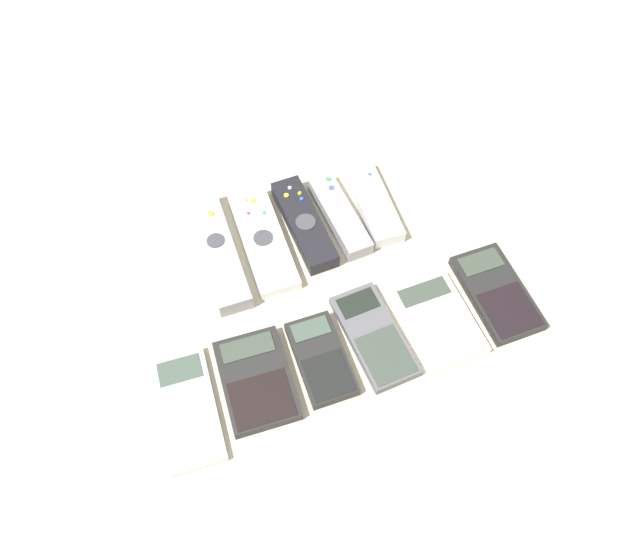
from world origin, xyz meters
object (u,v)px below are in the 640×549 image
Objects in this scene: calculator_0 at (188,409)px; remote_3 at (340,215)px; remote_2 at (304,224)px; calculator_5 at (496,293)px; calculator_3 at (374,336)px; calculator_4 at (438,321)px; remote_0 at (218,251)px; remote_4 at (373,203)px; remote_1 at (263,240)px; calculator_1 at (256,380)px; calculator_2 at (321,359)px.

remote_3 is at bearing 39.71° from calculator_0.
remote_3 is (0.06, -0.00, -0.00)m from remote_2.
calculator_5 is (0.21, -0.21, -0.01)m from remote_2.
remote_2 is at bearing 94.03° from calculator_3.
calculator_3 is at bearing 173.44° from calculator_4.
remote_0 is at bearing 138.87° from calculator_4.
remote_4 is 0.23m from calculator_5.
calculator_5 is at bearing -60.71° from remote_4.
remote_0 is at bearing 124.84° from calculator_3.
remote_1 is 0.35m from calculator_5.
calculator_1 is (-0.26, -0.21, -0.00)m from remote_4.
remote_4 is 0.22m from calculator_4.
remote_4 is (0.11, 0.00, -0.00)m from remote_2.
calculator_0 is at bearing 179.51° from calculator_4.
remote_2 is 0.21m from calculator_3.
remote_0 reaches higher than remote_4.
remote_2 reaches higher than calculator_4.
remote_0 is at bearing -175.85° from remote_4.
remote_4 is 1.15× the size of calculator_4.
calculator_4 is at bearing -39.25° from remote_0.
remote_1 reaches higher than calculator_5.
remote_0 is at bearing 179.25° from remote_1.
remote_0 is 0.23m from calculator_2.
remote_2 reaches higher than remote_3.
calculator_4 is at bearing -47.38° from remote_1.
remote_3 is 0.36m from calculator_0.
remote_0 is 1.53× the size of calculator_4.
calculator_0 is at bearing -177.38° from calculator_2.
calculator_3 and calculator_5 have the same top height.
calculator_2 is at bearing -84.83° from remote_1.
remote_4 is at bearing 90.30° from calculator_4.
remote_4 is 1.05× the size of calculator_5.
remote_0 is at bearing 176.53° from remote_3.
calculator_3 is at bearing -63.93° from remote_1.
calculator_5 is (0.16, -0.20, -0.00)m from remote_3.
remote_0 is 1.64× the size of calculator_2.
calculator_1 reaches higher than calculator_0.
remote_0 is at bearing 90.89° from calculator_1.
remote_2 is 1.08× the size of remote_4.
remote_0 is 0.07m from remote_1.
remote_0 is 1.32× the size of remote_3.
calculator_5 is at bearing -2.76° from calculator_3.
remote_1 is at bearing 111.41° from calculator_3.
remote_4 is 0.96× the size of calculator_0.
calculator_2 is 0.82× the size of calculator_3.
remote_1 is 0.07m from remote_2.
remote_2 is 0.26m from calculator_1.
remote_4 is at bearing -1.08° from remote_2.
calculator_1 is 0.94× the size of calculator_5.
remote_4 is (0.06, 0.00, -0.00)m from remote_3.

